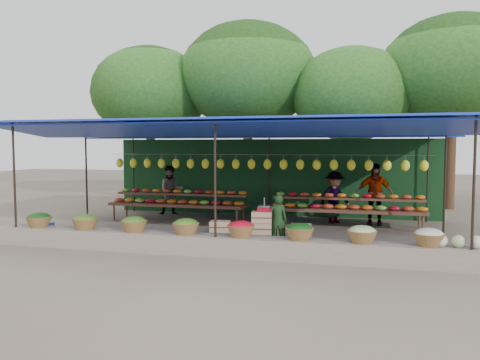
% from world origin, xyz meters
% --- Properties ---
extents(ground, '(60.00, 60.00, 0.00)m').
position_xyz_m(ground, '(0.00, 0.00, 0.00)').
color(ground, brown).
rests_on(ground, ground).
extents(stone_curb, '(10.60, 0.55, 0.40)m').
position_xyz_m(stone_curb, '(0.00, -2.75, 0.20)').
color(stone_curb, '#70655A').
rests_on(stone_curb, ground).
extents(stall_canopy, '(10.80, 6.60, 2.82)m').
position_xyz_m(stall_canopy, '(-0.00, 0.07, 2.67)').
color(stall_canopy, black).
rests_on(stall_canopy, ground).
extents(produce_baskets, '(8.98, 0.58, 0.34)m').
position_xyz_m(produce_baskets, '(-0.10, -2.75, 0.56)').
color(produce_baskets, brown).
rests_on(produce_baskets, stone_curb).
extents(netting_backdrop, '(10.60, 0.06, 2.50)m').
position_xyz_m(netting_backdrop, '(0.00, 3.15, 1.25)').
color(netting_backdrop, '#17411D').
rests_on(netting_backdrop, ground).
extents(tree_row, '(16.51, 5.50, 7.12)m').
position_xyz_m(tree_row, '(0.50, 6.09, 4.70)').
color(tree_row, '#391E15').
rests_on(tree_row, ground).
extents(fruit_table_left, '(4.21, 0.95, 0.93)m').
position_xyz_m(fruit_table_left, '(-2.49, 1.35, 0.61)').
color(fruit_table_left, '#45271B').
rests_on(fruit_table_left, ground).
extents(fruit_table_right, '(4.21, 0.95, 0.93)m').
position_xyz_m(fruit_table_right, '(2.51, 1.35, 0.61)').
color(fruit_table_right, '#45271B').
rests_on(fruit_table_right, ground).
extents(crate_counter, '(2.39, 0.39, 0.77)m').
position_xyz_m(crate_counter, '(0.66, -1.55, 0.31)').
color(crate_counter, tan).
rests_on(crate_counter, ground).
extents(weighing_scale, '(0.30, 0.30, 0.32)m').
position_xyz_m(weighing_scale, '(0.75, -1.55, 0.85)').
color(weighing_scale, '#B60E24').
rests_on(weighing_scale, crate_counter).
extents(vendor_seated, '(0.48, 0.37, 1.16)m').
position_xyz_m(vendor_seated, '(1.05, -1.48, 0.58)').
color(vendor_seated, '#193719').
rests_on(vendor_seated, ground).
extents(customer_left, '(0.97, 0.88, 1.62)m').
position_xyz_m(customer_left, '(-3.20, 2.42, 0.81)').
color(customer_left, slate).
rests_on(customer_left, ground).
extents(customer_mid, '(1.13, 1.04, 1.52)m').
position_xyz_m(customer_mid, '(2.13, 2.04, 0.76)').
color(customer_mid, slate).
rests_on(customer_mid, ground).
extents(customer_right, '(1.04, 0.44, 1.77)m').
position_xyz_m(customer_right, '(3.26, 2.00, 0.89)').
color(customer_right, slate).
rests_on(customer_right, ground).
extents(blue_crate_front, '(0.55, 0.43, 0.30)m').
position_xyz_m(blue_crate_front, '(-3.36, -2.39, 0.15)').
color(blue_crate_front, navy).
rests_on(blue_crate_front, ground).
extents(blue_crate_back, '(0.54, 0.43, 0.29)m').
position_xyz_m(blue_crate_back, '(-5.10, -1.58, 0.14)').
color(blue_crate_back, navy).
rests_on(blue_crate_back, ground).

